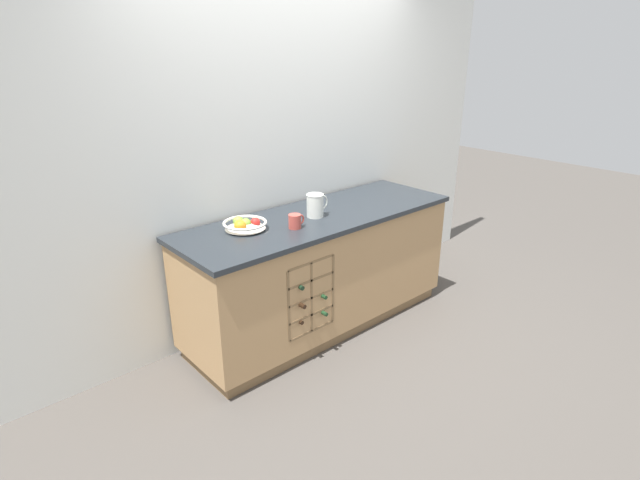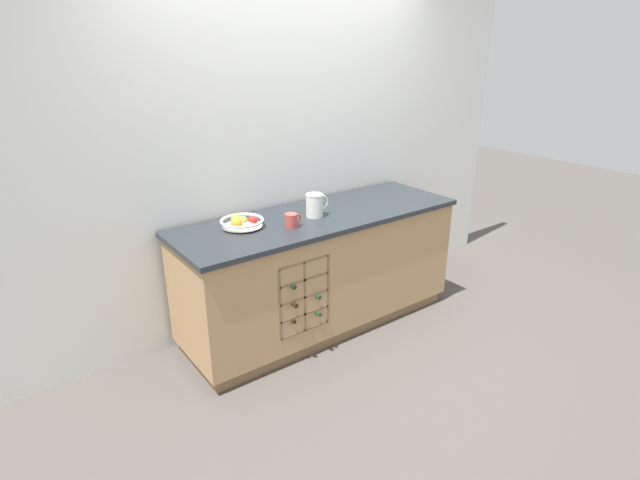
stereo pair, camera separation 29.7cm
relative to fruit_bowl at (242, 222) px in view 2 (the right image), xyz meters
name	(u,v)px [view 2 (the right image)]	position (x,y,z in m)	size (l,w,h in m)	color
ground_plane	(320,323)	(0.57, -0.09, -0.92)	(14.00, 14.00, 0.00)	#4C4742
back_wall	(288,150)	(0.57, 0.31, 0.36)	(4.47, 0.06, 2.55)	silver
kitchen_island	(320,271)	(0.56, -0.09, -0.47)	(2.11, 0.72, 0.88)	brown
fruit_bowl	(242,222)	(0.00, 0.00, 0.00)	(0.29, 0.29, 0.08)	silver
white_pitcher	(315,205)	(0.52, -0.10, 0.05)	(0.18, 0.12, 0.16)	silver
ceramic_mug	(292,220)	(0.26, -0.19, 0.01)	(0.12, 0.08, 0.09)	#B7473D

